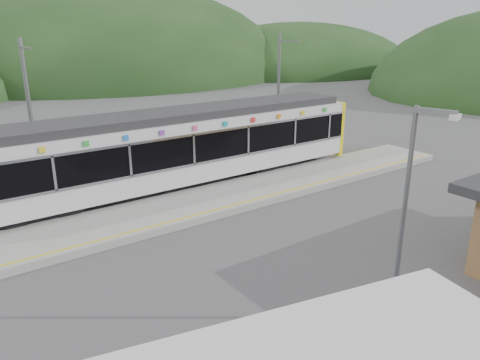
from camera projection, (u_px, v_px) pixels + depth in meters
ground at (281, 222)px, 18.63m from camera, size 120.00×120.00×0.00m
hills at (304, 165)px, 26.13m from camera, size 146.00×149.00×26.00m
platform at (234, 195)px, 21.13m from camera, size 26.00×3.20×0.30m
yellow_line at (251, 200)px, 20.08m from camera, size 26.00×0.10×0.01m
train at (169, 148)px, 21.61m from camera, size 20.44×3.01×3.74m
catenary_mast_west at (31, 118)px, 20.19m from camera, size 0.18×1.80×7.00m
catenary_mast_east at (279, 92)px, 27.95m from camera, size 0.18×1.80×7.00m
lamp_post at (410, 200)px, 11.39m from camera, size 0.40×1.06×5.71m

